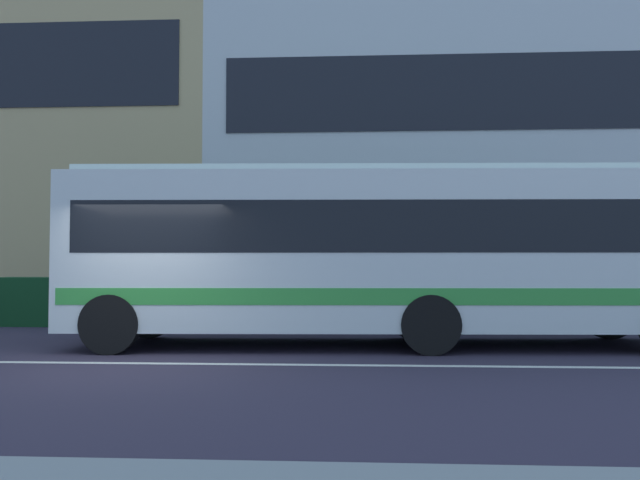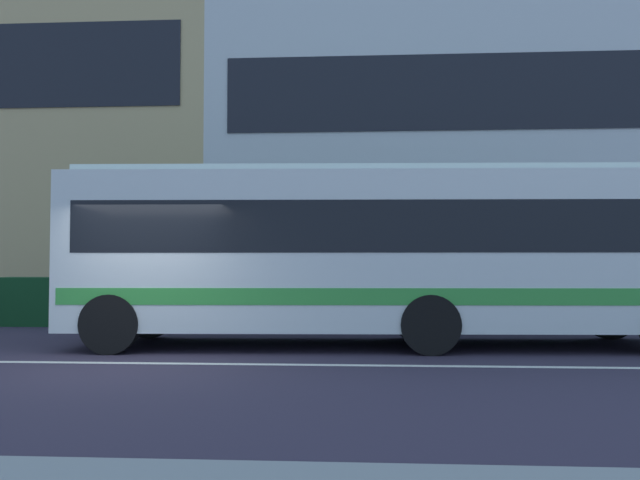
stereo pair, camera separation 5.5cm
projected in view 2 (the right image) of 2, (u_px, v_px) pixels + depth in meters
name	position (u px, v px, depth m)	size (l,w,h in m)	color
ground_plane	(127.00, 363.00, 9.70)	(160.00, 160.00, 0.00)	#312A3B
lane_centre_line	(127.00, 363.00, 9.70)	(60.00, 0.16, 0.01)	silver
hedge_row_far	(310.00, 302.00, 15.52)	(15.69, 1.10, 1.18)	#144220
apartment_block_left	(10.00, 136.00, 25.19)	(18.09, 10.68, 13.17)	tan
apartment_block_right	(477.00, 153.00, 24.04)	(18.24, 10.68, 11.37)	silver
transit_bus	(382.00, 250.00, 11.84)	(11.40, 3.05, 3.22)	silver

